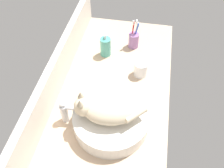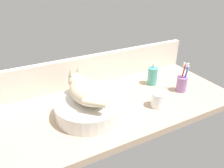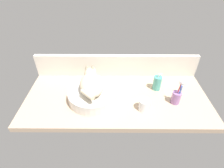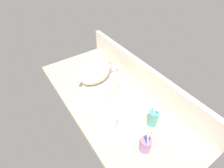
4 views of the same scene
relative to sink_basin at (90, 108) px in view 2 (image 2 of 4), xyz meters
The scene contains 8 objects.
ground_plane 19.16cm from the sink_basin, 11.09° to the left, with size 138.08×61.51×4.00cm, color tan.
backsplash_panel 37.43cm from the sink_basin, 61.24° to the left, with size 138.08×3.60×19.56cm, color silver.
sink_basin is the anchor object (origin of this frame).
cat 10.01cm from the sink_basin, 104.62° to the left, with size 21.59×32.20×14.00cm.
faucet 21.43cm from the sink_basin, 92.46° to the left, with size 3.60×11.84×13.60cm.
soap_dispenser 51.32cm from the sink_basin, 14.26° to the left, with size 6.46×6.46×15.02cm.
toothbrush_cup 60.50cm from the sink_basin, ahead, with size 6.43×6.43×18.71cm.
water_glass 37.81cm from the sink_basin, 15.57° to the right, with size 7.51×7.51×8.49cm.
Camera 2 is at (-51.03, -92.14, 69.01)cm, focal length 35.00 mm.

